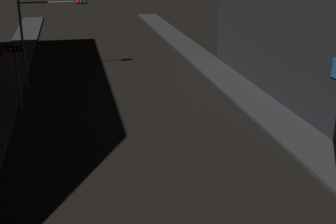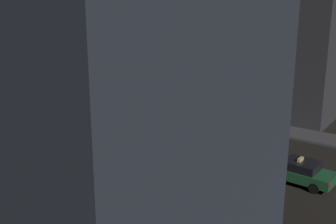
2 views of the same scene
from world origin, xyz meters
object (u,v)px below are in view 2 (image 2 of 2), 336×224
at_px(sign_pole_left, 202,170).
at_px(taxi, 299,171).
at_px(street_lamp_near_block, 254,75).
at_px(traffic_light_left_kerb, 18,111).

bearing_deg(sign_pole_left, taxi, -22.60).
xyz_separation_m(sign_pole_left, street_lamp_near_block, (14.41, 3.70, 1.79)).
relative_size(taxi, traffic_light_left_kerb, 1.18).
bearing_deg(street_lamp_near_block, traffic_light_left_kerb, 137.61).
bearing_deg(taxi, sign_pole_left, 157.40).
bearing_deg(taxi, street_lamp_near_block, 40.64).
bearing_deg(traffic_light_left_kerb, street_lamp_near_block, -42.39).
xyz_separation_m(taxi, sign_pole_left, (-6.80, 2.83, 1.88)).
relative_size(traffic_light_left_kerb, street_lamp_near_block, 0.57).
bearing_deg(traffic_light_left_kerb, taxi, -73.40).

